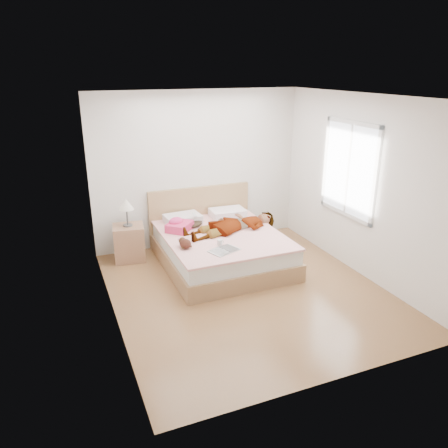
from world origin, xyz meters
The scene contains 11 objects.
ground centered at (0.00, 0.00, 0.00)m, with size 4.00×4.00×0.00m, color #57331B.
woman centered at (0.25, 1.08, 0.62)m, with size 0.62×1.64×0.23m, color white.
hair centered at (-0.32, 1.53, 0.55)m, with size 0.41×0.50×0.07m, color black.
phone centered at (-0.25, 1.48, 0.68)m, with size 0.04×0.09×0.01m, color silver.
room_shell centered at (1.77, 0.30, 1.50)m, with size 4.00×4.00×4.00m.
bed centered at (0.00, 1.04, 0.28)m, with size 1.80×2.08×1.00m.
towel centered at (-0.57, 1.34, 0.60)m, with size 0.51×0.51×0.21m.
magazine centered at (-0.22, 0.31, 0.52)m, with size 0.48×0.40×0.02m.
coffee_mug centered at (-0.19, 0.53, 0.55)m, with size 0.11×0.09×0.08m.
plush_toy centered at (-0.69, 0.62, 0.58)m, with size 0.19×0.26×0.14m.
nightstand centered at (-1.30, 1.66, 0.34)m, with size 0.53×0.48×1.02m.
Camera 1 is at (-2.34, -4.87, 2.93)m, focal length 35.00 mm.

